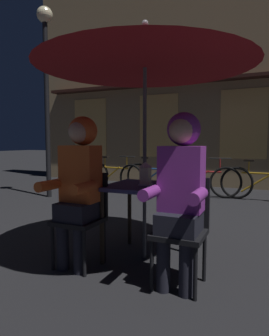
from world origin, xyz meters
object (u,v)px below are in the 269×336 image
object	(u,v)px
person_left_hooded	(79,176)
cafe_table	(145,195)
person_right_hooded	(181,182)
bicycle_third	(200,181)
patio_umbrella	(145,47)
chair_left	(83,213)
bicycle_fourth	(264,184)
chair_right	(182,224)
bicycle_nearest	(114,176)
street_lamp	(46,66)
bicycle_second	(156,178)
lantern	(145,173)

from	to	relation	value
person_left_hooded	cafe_table	bearing A→B (deg)	41.57
person_right_hooded	person_left_hooded	bearing A→B (deg)	180.00
cafe_table	person_right_hooded	bearing A→B (deg)	-41.57
person_left_hooded	bicycle_third	distance (m)	3.96
patio_umbrella	bicycle_third	distance (m)	3.89
patio_umbrella	chair_left	xyz separation A→B (m)	(-0.48, -0.37, -1.57)
bicycle_fourth	chair_left	bearing A→B (deg)	-110.97
chair_right	bicycle_nearest	xyz separation A→B (m)	(-2.73, 3.94, -0.14)
cafe_table	person_left_hooded	bearing A→B (deg)	-138.43
chair_right	person_left_hooded	xyz separation A→B (m)	(-0.96, -0.06, 0.36)
person_left_hooded	street_lamp	xyz separation A→B (m)	(-2.63, 2.69, 1.87)
street_lamp	bicycle_second	size ratio (longest dim) A/B	2.35
person_left_hooded	bicycle_second	xyz separation A→B (m)	(-0.74, 4.11, -0.50)
chair_right	person_right_hooded	world-z (taller)	person_right_hooded
cafe_table	street_lamp	xyz separation A→B (m)	(-3.11, 2.26, 2.08)
lantern	bicycle_third	size ratio (longest dim) A/B	0.14
bicycle_nearest	bicycle_second	distance (m)	1.03
chair_right	bicycle_second	distance (m)	4.40
cafe_table	bicycle_fourth	size ratio (longest dim) A/B	0.44
lantern	street_lamp	world-z (taller)	street_lamp
chair_left	person_left_hooded	distance (m)	0.36
patio_umbrella	bicycle_nearest	bearing A→B (deg)	122.19
street_lamp	bicycle_second	xyz separation A→B (m)	(1.88, 1.43, -2.37)
cafe_table	street_lamp	bearing A→B (deg)	143.97
person_left_hooded	lantern	bearing A→B (deg)	38.43
patio_umbrella	lantern	world-z (taller)	patio_umbrella
chair_left	patio_umbrella	bearing A→B (deg)	37.55
patio_umbrella	lantern	size ratio (longest dim) A/B	10.00
patio_umbrella	bicycle_third	xyz separation A→B (m)	(-0.17, 3.49, -1.71)
chair_left	chair_right	distance (m)	0.96
lantern	chair_right	distance (m)	0.68
chair_right	bicycle_third	world-z (taller)	chair_right
chair_left	bicycle_second	size ratio (longest dim) A/B	0.53
lantern	person_left_hooded	bearing A→B (deg)	-141.57
person_left_hooded	bicycle_fourth	world-z (taller)	person_left_hooded
cafe_table	person_left_hooded	size ratio (longest dim) A/B	0.53
patio_umbrella	street_lamp	size ratio (longest dim) A/B	0.60
chair_right	bicycle_third	xyz separation A→B (m)	(-0.65, 3.86, -0.14)
person_right_hooded	bicycle_nearest	bearing A→B (deg)	124.31
patio_umbrella	chair_right	distance (m)	1.68
patio_umbrella	chair_right	xyz separation A→B (m)	(0.48, -0.37, -1.57)
person_left_hooded	bicycle_nearest	distance (m)	4.40
bicycle_second	cafe_table	bearing A→B (deg)	-71.63
lantern	bicycle_nearest	size ratio (longest dim) A/B	0.14
bicycle_nearest	bicycle_third	size ratio (longest dim) A/B	1.01
cafe_table	bicycle_third	world-z (taller)	bicycle_third
patio_umbrella	person_right_hooded	bearing A→B (deg)	-41.57
person_right_hooded	bicycle_second	world-z (taller)	person_right_hooded
bicycle_third	chair_left	bearing A→B (deg)	-94.65
patio_umbrella	lantern	bearing A→B (deg)	-53.71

